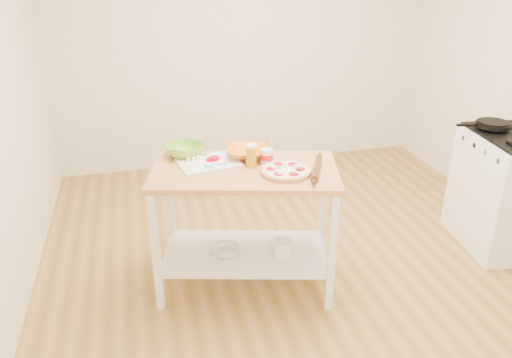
{
  "coord_description": "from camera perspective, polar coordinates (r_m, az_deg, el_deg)",
  "views": [
    {
      "loc": [
        -1.14,
        -2.99,
        2.18
      ],
      "look_at": [
        -0.42,
        -0.03,
        0.81
      ],
      "focal_mm": 35.0,
      "sensor_mm": 36.0,
      "label": 1
    }
  ],
  "objects": [
    {
      "name": "room_shell",
      "position": [
        3.31,
        7.0,
        9.52
      ],
      "size": [
        4.04,
        4.54,
        2.74
      ],
      "color": "#AA7F3F",
      "rests_on": "ground"
    },
    {
      "name": "shelf_bin",
      "position": [
        3.51,
        3.08,
        -7.84
      ],
      "size": [
        0.14,
        0.14,
        0.11
      ],
      "primitive_type": "cube",
      "rotation": [
        0.0,
        0.0,
        -0.25
      ],
      "color": "white",
      "rests_on": "prep_island"
    },
    {
      "name": "skillet",
      "position": [
        4.31,
        25.38,
        5.63
      ],
      "size": [
        0.42,
        0.27,
        0.03
      ],
      "rotation": [
        0.0,
        0.0,
        -0.21
      ],
      "color": "black",
      "rests_on": "gas_stove"
    },
    {
      "name": "pizza",
      "position": [
        3.21,
        3.4,
        0.95
      ],
      "size": [
        0.33,
        0.33,
        0.05
      ],
      "rotation": [
        0.0,
        0.0,
        -0.53
      ],
      "color": "tan",
      "rests_on": "prep_island"
    },
    {
      "name": "beer_pint",
      "position": [
        3.28,
        -0.56,
        2.7
      ],
      "size": [
        0.08,
        0.08,
        0.15
      ],
      "color": "#CA8D12",
      "rests_on": "prep_island"
    },
    {
      "name": "spatula",
      "position": [
        3.3,
        -4.82,
        1.61
      ],
      "size": [
        0.16,
        0.05,
        0.01
      ],
      "rotation": [
        0.0,
        0.0,
        -0.16
      ],
      "color": "#52D2CE",
      "rests_on": "cutting_board"
    },
    {
      "name": "gas_stove",
      "position": [
        4.44,
        27.04,
        -1.17
      ],
      "size": [
        0.74,
        0.83,
        1.11
      ],
      "rotation": [
        0.0,
        0.0,
        -0.12
      ],
      "color": "white",
      "rests_on": "ground"
    },
    {
      "name": "shelf_glass_bowl",
      "position": [
        3.53,
        -3.53,
        -8.15
      ],
      "size": [
        0.21,
        0.21,
        0.06
      ],
      "primitive_type": "imported",
      "rotation": [
        0.0,
        0.0,
        -0.1
      ],
      "color": "silver",
      "rests_on": "prep_island"
    },
    {
      "name": "cutting_board",
      "position": [
        3.37,
        -5.49,
        1.94
      ],
      "size": [
        0.44,
        0.36,
        0.04
      ],
      "rotation": [
        0.0,
        0.0,
        0.17
      ],
      "color": "white",
      "rests_on": "prep_island"
    },
    {
      "name": "knife",
      "position": [
        3.53,
        -8.24,
        3.01
      ],
      "size": [
        0.25,
        0.14,
        0.01
      ],
      "rotation": [
        0.0,
        0.0,
        -0.5
      ],
      "color": "silver",
      "rests_on": "cutting_board"
    },
    {
      "name": "prep_island",
      "position": [
        3.38,
        -1.28,
        -2.69
      ],
      "size": [
        1.35,
        0.95,
        0.9
      ],
      "rotation": [
        0.0,
        0.0,
        -0.25
      ],
      "color": "tan",
      "rests_on": "ground"
    },
    {
      "name": "yogurt_tub",
      "position": [
        3.33,
        1.24,
        2.62
      ],
      "size": [
        0.09,
        0.09,
        0.18
      ],
      "color": "white",
      "rests_on": "prep_island"
    },
    {
      "name": "orange_bowl",
      "position": [
        3.45,
        -1.04,
        3.04
      ],
      "size": [
        0.35,
        0.35,
        0.07
      ],
      "primitive_type": "imported",
      "rotation": [
        0.0,
        0.0,
        -0.28
      ],
      "color": "orange",
      "rests_on": "prep_island"
    },
    {
      "name": "green_bowl",
      "position": [
        3.5,
        -8.18,
        3.24
      ],
      "size": [
        0.33,
        0.33,
        0.08
      ],
      "primitive_type": "imported",
      "rotation": [
        0.0,
        0.0,
        -0.36
      ],
      "color": "#77BE2A",
      "rests_on": "prep_island"
    },
    {
      "name": "rolling_pin",
      "position": [
        3.25,
        6.96,
        1.24
      ],
      "size": [
        0.2,
        0.36,
        0.04
      ],
      "primitive_type": "cylinder",
      "rotation": [
        1.57,
        0.0,
        -0.43
      ],
      "color": "#5A2D14",
      "rests_on": "prep_island"
    }
  ]
}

